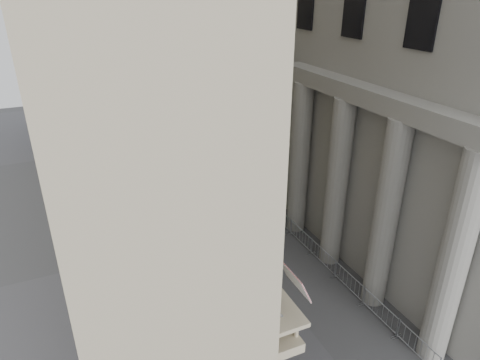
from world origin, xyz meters
The scene contains 25 objects.
iron_fence centered at (-4.30, 18.00, 0.00)m, with size 0.30×28.00×1.40m, color black, non-canonical shape.
blue_awning centered at (4.15, 26.00, 0.00)m, with size 1.60×3.00×3.00m, color navy, non-canonical shape.
scooter_4 centered at (-3.53, 9.34, 0.00)m, with size 0.56×1.40×1.50m, color white, non-canonical shape.
scooter_5 centered at (-3.53, 10.82, 0.00)m, with size 0.56×1.40×1.50m, color white, non-canonical shape.
scooter_6 centered at (-3.53, 12.30, 0.00)m, with size 0.56×1.40×1.50m, color white, non-canonical shape.
scooter_7 centered at (-3.53, 13.78, 0.00)m, with size 0.56×1.40×1.50m, color white, non-canonical shape.
scooter_8 centered at (-3.53, 15.26, 0.00)m, with size 0.56×1.40×1.50m, color white, non-canonical shape.
scooter_9 centered at (-3.53, 16.74, 0.00)m, with size 0.56×1.40×1.50m, color white, non-canonical shape.
scooter_10 centered at (-3.53, 18.22, 0.00)m, with size 0.56×1.40×1.50m, color white, non-canonical shape.
scooter_11 centered at (-3.53, 19.70, 0.00)m, with size 0.56×1.40×1.50m, color white, non-canonical shape.
scooter_12 centered at (-3.53, 21.18, 0.00)m, with size 0.56×1.40×1.50m, color white, non-canonical shape.
scooter_13 centered at (-3.53, 22.66, 0.00)m, with size 0.56×1.40×1.50m, color white, non-canonical shape.
barrier_0 centered at (3.53, 6.14, 0.00)m, with size 0.60×2.40×1.10m, color #9FA1A6, non-canonical shape.
barrier_1 centered at (3.53, 8.64, 0.00)m, with size 0.60×2.40×1.10m, color #9FA1A6, non-canonical shape.
barrier_2 centered at (3.53, 11.14, 0.00)m, with size 0.60×2.40×1.10m, color #9FA1A6, non-canonical shape.
barrier_3 centered at (3.53, 13.64, 0.00)m, with size 0.60×2.40×1.10m, color #9FA1A6, non-canonical shape.
barrier_4 centered at (3.53, 16.14, 0.00)m, with size 0.60×2.40×1.10m, color #9FA1A6, non-canonical shape.
barrier_5 centered at (3.53, 18.64, 0.00)m, with size 0.60×2.40×1.10m, color #9FA1A6, non-canonical shape.
barrier_6 centered at (3.53, 21.14, 0.00)m, with size 0.60×2.40×1.10m, color #9FA1A6, non-canonical shape.
security_tent centered at (-2.74, 28.24, 2.69)m, with size 3.96×3.96×3.22m.
street_lamp centered at (-2.31, 24.13, 5.11)m, with size 2.75×0.73×8.54m.
info_kiosk centered at (-2.81, 23.06, 1.02)m, with size 0.59×0.99×2.01m.
pedestrian_a centered at (0.51, 27.91, 0.86)m, with size 0.62×0.41×1.71m, color black.
pedestrian_b centered at (1.83, 27.24, 0.81)m, with size 0.79×0.61×1.62m, color black.
pedestrian_c centered at (-1.03, 27.87, 0.89)m, with size 0.87×0.57×1.79m, color black.
Camera 1 is at (-9.54, -3.56, 15.48)m, focal length 32.00 mm.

